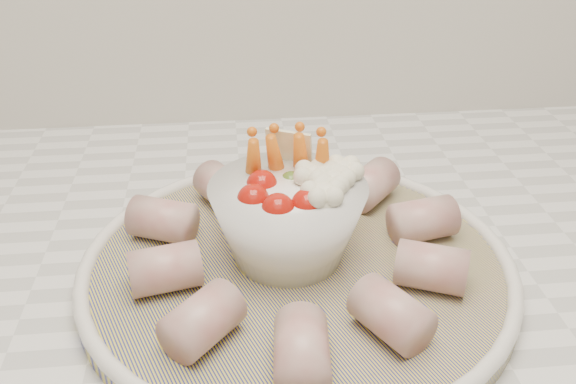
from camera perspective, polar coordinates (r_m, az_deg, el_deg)
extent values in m
cube|color=silver|center=(0.55, -9.54, -8.35)|extent=(2.04, 0.62, 0.04)
cylinder|color=navy|center=(0.51, 0.83, -6.90)|extent=(0.44, 0.44, 0.01)
torus|color=silver|center=(0.51, 0.84, -6.23)|extent=(0.34, 0.34, 0.01)
sphere|color=#A8130A|center=(0.47, -3.11, -0.70)|extent=(0.02, 0.02, 0.02)
sphere|color=#A8130A|center=(0.46, -0.90, -1.57)|extent=(0.02, 0.02, 0.02)
sphere|color=#A8130A|center=(0.46, 1.73, -1.17)|extent=(0.02, 0.02, 0.02)
sphere|color=#A8130A|center=(0.49, -2.34, 0.60)|extent=(0.02, 0.02, 0.02)
sphere|color=#466521|center=(0.50, 0.27, 0.86)|extent=(0.02, 0.02, 0.02)
cone|color=#D56214|center=(0.51, -1.13, 2.65)|extent=(0.03, 0.04, 0.06)
cone|color=#D56214|center=(0.51, 1.14, 2.79)|extent=(0.03, 0.04, 0.06)
cone|color=#D56214|center=(0.50, 3.05, 2.28)|extent=(0.02, 0.03, 0.06)
cone|color=#D56214|center=(0.50, -3.09, 2.29)|extent=(0.02, 0.03, 0.06)
sphere|color=white|center=(0.49, 4.02, 0.41)|extent=(0.03, 0.03, 0.03)
sphere|color=white|center=(0.47, 3.14, -0.78)|extent=(0.03, 0.03, 0.03)
sphere|color=white|center=(0.50, 4.87, 1.31)|extent=(0.03, 0.03, 0.03)
sphere|color=white|center=(0.49, 2.31, 0.91)|extent=(0.03, 0.03, 0.03)
cube|color=beige|center=(0.52, 0.13, 3.50)|extent=(0.04, 0.03, 0.04)
cylinder|color=#A54F4B|center=(0.49, 12.65, -6.55)|extent=(0.06, 0.05, 0.03)
cylinder|color=#A54F4B|center=(0.54, 11.91, -2.43)|extent=(0.06, 0.05, 0.03)
cylinder|color=#A54F4B|center=(0.59, 7.35, 0.66)|extent=(0.06, 0.06, 0.03)
cylinder|color=#A54F4B|center=(0.59, 0.63, 1.06)|extent=(0.04, 0.05, 0.03)
cylinder|color=#A54F4B|center=(0.58, -5.75, 0.34)|extent=(0.06, 0.06, 0.03)
cylinder|color=#A54F4B|center=(0.54, -11.08, -2.44)|extent=(0.06, 0.05, 0.03)
cylinder|color=#A54F4B|center=(0.48, -10.89, -6.73)|extent=(0.06, 0.05, 0.03)
cylinder|color=#A54F4B|center=(0.43, -7.61, -11.25)|extent=(0.06, 0.06, 0.03)
cylinder|color=#A54F4B|center=(0.41, 1.23, -13.82)|extent=(0.04, 0.05, 0.03)
cylinder|color=#A54F4B|center=(0.44, 9.17, -10.65)|extent=(0.06, 0.06, 0.03)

